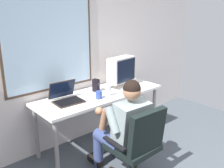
{
  "coord_description": "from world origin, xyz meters",
  "views": [
    {
      "loc": [
        -1.91,
        -0.47,
        1.89
      ],
      "look_at": [
        -0.05,
        1.62,
        1.02
      ],
      "focal_mm": 40.28,
      "sensor_mm": 36.0,
      "label": 1
    }
  ],
  "objects_px": {
    "laptop": "(66,96)",
    "coffee_mug": "(99,95)",
    "wine_glass": "(108,89)",
    "office_chair": "(139,142)",
    "person_seated": "(124,126)",
    "crt_monitor": "(121,70)",
    "desk_speaker": "(96,85)",
    "desk": "(101,99)"
  },
  "relations": [
    {
      "from": "office_chair",
      "to": "laptop",
      "type": "relative_size",
      "value": 2.45
    },
    {
      "from": "crt_monitor",
      "to": "wine_glass",
      "type": "xyz_separation_m",
      "value": [
        -0.41,
        -0.19,
        -0.15
      ]
    },
    {
      "from": "crt_monitor",
      "to": "person_seated",
      "type": "bearing_deg",
      "value": -131.75
    },
    {
      "from": "person_seated",
      "to": "desk",
      "type": "bearing_deg",
      "value": 71.81
    },
    {
      "from": "crt_monitor",
      "to": "coffee_mug",
      "type": "height_order",
      "value": "crt_monitor"
    },
    {
      "from": "desk",
      "to": "laptop",
      "type": "xyz_separation_m",
      "value": [
        -0.5,
        0.08,
        0.14
      ]
    },
    {
      "from": "desk_speaker",
      "to": "person_seated",
      "type": "bearing_deg",
      "value": -106.41
    },
    {
      "from": "laptop",
      "to": "wine_glass",
      "type": "bearing_deg",
      "value": -23.71
    },
    {
      "from": "desk",
      "to": "wine_glass",
      "type": "distance_m",
      "value": 0.23
    },
    {
      "from": "desk",
      "to": "wine_glass",
      "type": "xyz_separation_m",
      "value": [
        0.01,
        -0.15,
        0.17
      ]
    },
    {
      "from": "wine_glass",
      "to": "desk_speaker",
      "type": "relative_size",
      "value": 0.8
    },
    {
      "from": "laptop",
      "to": "desk_speaker",
      "type": "height_order",
      "value": "laptop"
    },
    {
      "from": "desk",
      "to": "crt_monitor",
      "type": "bearing_deg",
      "value": 5.26
    },
    {
      "from": "laptop",
      "to": "desk_speaker",
      "type": "distance_m",
      "value": 0.51
    },
    {
      "from": "laptop",
      "to": "coffee_mug",
      "type": "relative_size",
      "value": 3.74
    },
    {
      "from": "desk",
      "to": "office_chair",
      "type": "xyz_separation_m",
      "value": [
        -0.24,
        -0.94,
        -0.17
      ]
    },
    {
      "from": "office_chair",
      "to": "wine_glass",
      "type": "bearing_deg",
      "value": 72.18
    },
    {
      "from": "person_seated",
      "to": "crt_monitor",
      "type": "distance_m",
      "value": 1.05
    },
    {
      "from": "crt_monitor",
      "to": "wine_glass",
      "type": "relative_size",
      "value": 3.17
    },
    {
      "from": "wine_glass",
      "to": "desk_speaker",
      "type": "bearing_deg",
      "value": 91.26
    },
    {
      "from": "person_seated",
      "to": "desk_speaker",
      "type": "distance_m",
      "value": 0.86
    },
    {
      "from": "person_seated",
      "to": "laptop",
      "type": "relative_size",
      "value": 3.15
    },
    {
      "from": "crt_monitor",
      "to": "coffee_mug",
      "type": "relative_size",
      "value": 4.57
    },
    {
      "from": "office_chair",
      "to": "laptop",
      "type": "height_order",
      "value": "laptop"
    },
    {
      "from": "laptop",
      "to": "wine_glass",
      "type": "height_order",
      "value": "laptop"
    },
    {
      "from": "office_chair",
      "to": "coffee_mug",
      "type": "bearing_deg",
      "value": 82.77
    },
    {
      "from": "wine_glass",
      "to": "coffee_mug",
      "type": "xyz_separation_m",
      "value": [
        -0.15,
        0.01,
        -0.05
      ]
    },
    {
      "from": "desk",
      "to": "wine_glass",
      "type": "relative_size",
      "value": 12.8
    },
    {
      "from": "desk",
      "to": "laptop",
      "type": "relative_size",
      "value": 4.93
    },
    {
      "from": "person_seated",
      "to": "crt_monitor",
      "type": "bearing_deg",
      "value": 48.25
    },
    {
      "from": "desk",
      "to": "laptop",
      "type": "height_order",
      "value": "laptop"
    },
    {
      "from": "desk",
      "to": "desk_speaker",
      "type": "xyz_separation_m",
      "value": [
        0.01,
        0.11,
        0.16
      ]
    },
    {
      "from": "person_seated",
      "to": "coffee_mug",
      "type": "height_order",
      "value": "person_seated"
    },
    {
      "from": "office_chair",
      "to": "crt_monitor",
      "type": "distance_m",
      "value": 1.28
    },
    {
      "from": "desk_speaker",
      "to": "coffee_mug",
      "type": "xyz_separation_m",
      "value": [
        -0.15,
        -0.25,
        -0.04
      ]
    },
    {
      "from": "wine_glass",
      "to": "coffee_mug",
      "type": "distance_m",
      "value": 0.16
    },
    {
      "from": "office_chair",
      "to": "coffee_mug",
      "type": "height_order",
      "value": "office_chair"
    },
    {
      "from": "wine_glass",
      "to": "office_chair",
      "type": "bearing_deg",
      "value": -107.82
    },
    {
      "from": "desk",
      "to": "coffee_mug",
      "type": "height_order",
      "value": "coffee_mug"
    },
    {
      "from": "person_seated",
      "to": "desk_speaker",
      "type": "xyz_separation_m",
      "value": [
        0.23,
        0.8,
        0.23
      ]
    },
    {
      "from": "coffee_mug",
      "to": "office_chair",
      "type": "bearing_deg",
      "value": -97.23
    },
    {
      "from": "person_seated",
      "to": "wine_glass",
      "type": "bearing_deg",
      "value": 66.15
    }
  ]
}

